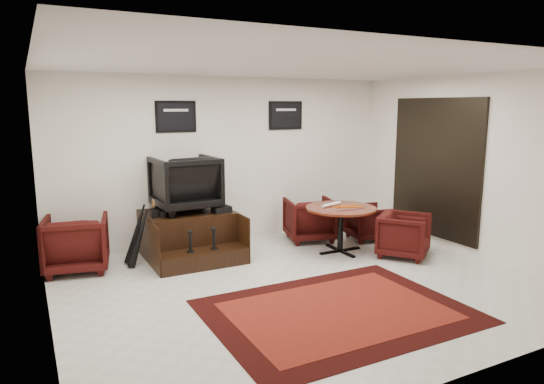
{
  "coord_description": "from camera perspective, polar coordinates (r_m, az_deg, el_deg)",
  "views": [
    {
      "loc": [
        -3.12,
        -5.17,
        2.32
      ],
      "look_at": [
        0.01,
        0.9,
        1.1
      ],
      "focal_mm": 32.0,
      "sensor_mm": 36.0,
      "label": 1
    }
  ],
  "objects": [
    {
      "name": "shoes_pair",
      "position": [
        7.42,
        -13.31,
        -2.45
      ],
      "size": [
        0.23,
        0.26,
        0.09
      ],
      "color": "black",
      "rests_on": "shine_podium"
    },
    {
      "name": "shine_podium",
      "position": [
        7.68,
        -9.68,
        -5.12
      ],
      "size": [
        1.35,
        1.39,
        0.7
      ],
      "color": "black",
      "rests_on": "ground"
    },
    {
      "name": "umbrella_black",
      "position": [
        7.3,
        -15.35,
        -5.16
      ],
      "size": [
        0.33,
        0.12,
        0.88
      ],
      "primitive_type": null,
      "color": "black",
      "rests_on": "ground"
    },
    {
      "name": "umbrella_hooked",
      "position": [
        7.49,
        -15.7,
        -4.68
      ],
      "size": [
        0.34,
        0.13,
        0.91
      ],
      "primitive_type": null,
      "color": "black",
      "rests_on": "ground"
    },
    {
      "name": "paper_roll",
      "position": [
        7.83,
        7.0,
        -1.48
      ],
      "size": [
        0.42,
        0.16,
        0.05
      ],
      "primitive_type": "cylinder",
      "rotation": [
        0.0,
        1.57,
        0.28
      ],
      "color": "white",
      "rests_on": "meeting_table"
    },
    {
      "name": "meeting_table",
      "position": [
        7.78,
        8.11,
        -2.43
      ],
      "size": [
        1.12,
        1.12,
        0.73
      ],
      "color": "#4D160B",
      "rests_on": "ground"
    },
    {
      "name": "armchair_side",
      "position": [
        7.43,
        -22.05,
        -5.34
      ],
      "size": [
        0.98,
        0.94,
        0.87
      ],
      "primitive_type": "imported",
      "rotation": [
        0.0,
        0.0,
        2.95
      ],
      "color": "black",
      "rests_on": "ground"
    },
    {
      "name": "table_chair_window",
      "position": [
        8.67,
        11.29,
        -3.31
      ],
      "size": [
        0.73,
        0.76,
        0.67
      ],
      "primitive_type": "imported",
      "rotation": [
        0.0,
        0.0,
        1.37
      ],
      "color": "black",
      "rests_on": "ground"
    },
    {
      "name": "table_chair_corner",
      "position": [
        7.81,
        15.29,
        -4.7
      ],
      "size": [
        0.99,
        0.98,
        0.74
      ],
      "primitive_type": "imported",
      "rotation": [
        0.0,
        0.0,
        0.65
      ],
      "color": "black",
      "rests_on": "ground"
    },
    {
      "name": "ground",
      "position": [
        6.47,
        3.61,
        -10.92
      ],
      "size": [
        6.0,
        6.0,
        0.0
      ],
      "primitive_type": "plane",
      "color": "beige",
      "rests_on": "ground"
    },
    {
      "name": "table_chair_back",
      "position": [
        8.47,
        4.44,
        -2.98
      ],
      "size": [
        0.96,
        0.92,
        0.81
      ],
      "primitive_type": "imported",
      "rotation": [
        0.0,
        0.0,
        2.87
      ],
      "color": "black",
      "rests_on": "ground"
    },
    {
      "name": "room_shell",
      "position": [
        6.39,
        6.38,
        5.24
      ],
      "size": [
        6.02,
        5.02,
        2.81
      ],
      "color": "white",
      "rests_on": "ground"
    },
    {
      "name": "polish_kit",
      "position": [
        7.52,
        -5.96,
        -2.05
      ],
      "size": [
        0.3,
        0.23,
        0.1
      ],
      "primitive_type": "cube",
      "rotation": [
        0.0,
        0.0,
        0.14
      ],
      "color": "black",
      "rests_on": "shine_podium"
    },
    {
      "name": "shine_chair",
      "position": [
        7.64,
        -10.2,
        1.33
      ],
      "size": [
        0.97,
        0.91,
        0.96
      ],
      "primitive_type": "imported",
      "rotation": [
        0.0,
        0.0,
        3.18
      ],
      "color": "black",
      "rests_on": "shine_podium"
    },
    {
      "name": "table_clutter",
      "position": [
        7.77,
        9.02,
        -1.77
      ],
      "size": [
        0.57,
        0.33,
        0.01
      ],
      "color": "orange",
      "rests_on": "meeting_table"
    },
    {
      "name": "area_rug",
      "position": [
        5.75,
        7.71,
        -13.72
      ],
      "size": [
        2.9,
        2.18,
        0.01
      ],
      "color": "black",
      "rests_on": "ground"
    }
  ]
}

